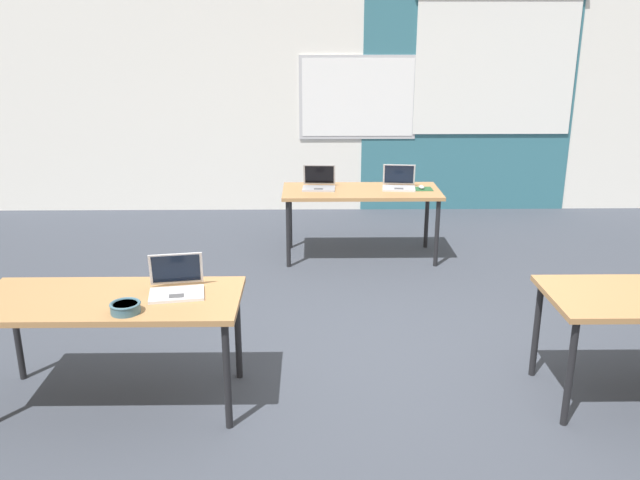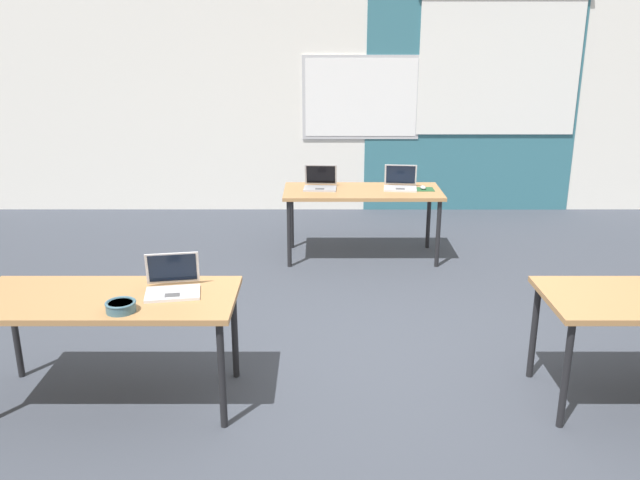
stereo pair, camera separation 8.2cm
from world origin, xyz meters
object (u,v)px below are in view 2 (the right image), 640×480
object	(u,v)px
desk_near_left	(108,305)
mouse_far_right	(425,187)
laptop_far_right	(402,184)
laptop_near_left_inner	(175,284)
laptop_far_left	(322,184)
snack_bowl	(123,306)
desk_far_center	(364,196)

from	to	relation	value
desk_near_left	mouse_far_right	distance (m)	3.68
desk_near_left	laptop_far_right	size ratio (longest dim) A/B	4.44
desk_near_left	laptop_near_left_inner	world-z (taller)	laptop_near_left_inner
laptop_far_left	snack_bowl	size ratio (longest dim) A/B	1.95
desk_near_left	desk_far_center	bearing A→B (deg)	57.99
laptop_near_left_inner	snack_bowl	world-z (taller)	laptop_near_left_inner
laptop_far_left	snack_bowl	distance (m)	3.30
mouse_far_right	laptop_far_left	distance (m)	1.05
mouse_far_right	snack_bowl	xyz separation A→B (m)	(-2.21, -3.05, 0.01)
laptop_near_left_inner	mouse_far_right	distance (m)	3.38
desk_near_left	mouse_far_right	size ratio (longest dim) A/B	15.44
laptop_far_right	snack_bowl	xyz separation A→B (m)	(-1.98, -3.09, -0.01)
laptop_near_left_inner	desk_far_center	bearing A→B (deg)	54.11
laptop_near_left_inner	desk_near_left	bearing A→B (deg)	-179.07
laptop_near_left_inner	laptop_far_left	world-z (taller)	laptop_near_left_inner
mouse_far_right	desk_far_center	bearing A→B (deg)	-178.22
desk_far_center	laptop_far_right	bearing A→B (deg)	9.26
mouse_far_right	snack_bowl	size ratio (longest dim) A/B	0.58
desk_far_center	snack_bowl	distance (m)	3.42
laptop_far_right	snack_bowl	distance (m)	3.67
mouse_far_right	laptop_far_left	world-z (taller)	laptop_far_left
laptop_far_left	desk_near_left	bearing A→B (deg)	-111.32
desk_near_left	laptop_far_left	distance (m)	3.16
desk_far_center	laptop_near_left_inner	distance (m)	3.04
snack_bowl	mouse_far_right	bearing A→B (deg)	54.09
desk_far_center	snack_bowl	world-z (taller)	snack_bowl
laptop_far_left	snack_bowl	xyz separation A→B (m)	(-1.16, -3.09, -0.01)
laptop_far_right	mouse_far_right	size ratio (longest dim) A/B	3.47
desk_near_left	mouse_far_right	bearing A→B (deg)	49.96
desk_near_left	desk_far_center	distance (m)	3.30
desk_far_center	laptop_far_right	world-z (taller)	laptop_far_right
desk_far_center	laptop_near_left_inner	bearing A→B (deg)	-116.35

